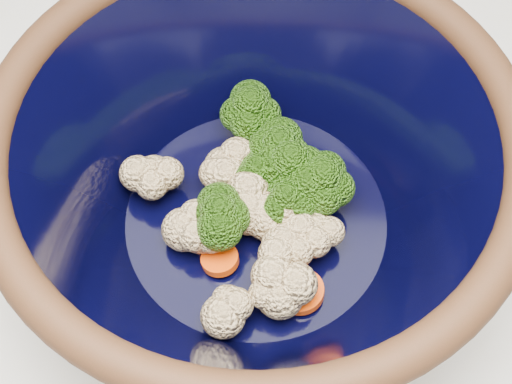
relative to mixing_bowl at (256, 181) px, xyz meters
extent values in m
cylinder|color=black|center=(0.00, 0.00, -0.07)|extent=(0.20, 0.20, 0.01)
torus|color=black|center=(0.00, 0.00, 0.05)|extent=(0.33, 0.33, 0.02)
cylinder|color=black|center=(0.00, 0.00, -0.05)|extent=(0.18, 0.18, 0.00)
cylinder|color=#608442|center=(0.01, 0.04, -0.04)|extent=(0.01, 0.01, 0.02)
ellipsoid|color=#346112|center=(0.01, 0.04, -0.02)|extent=(0.04, 0.04, 0.03)
cylinder|color=#608442|center=(0.02, 0.00, -0.04)|extent=(0.01, 0.01, 0.02)
ellipsoid|color=#346112|center=(0.02, 0.00, -0.02)|extent=(0.04, 0.04, 0.03)
cylinder|color=#608442|center=(0.04, 0.01, -0.04)|extent=(0.01, 0.01, 0.02)
ellipsoid|color=#346112|center=(0.04, 0.01, -0.01)|extent=(0.04, 0.04, 0.04)
cylinder|color=#608442|center=(0.02, 0.03, -0.04)|extent=(0.01, 0.01, 0.02)
ellipsoid|color=#346112|center=(0.02, 0.03, -0.01)|extent=(0.04, 0.04, 0.04)
cylinder|color=#608442|center=(-0.02, -0.02, -0.04)|extent=(0.01, 0.01, 0.02)
ellipsoid|color=#346112|center=(-0.02, -0.02, -0.02)|extent=(0.04, 0.04, 0.03)
cylinder|color=#608442|center=(-0.01, 0.07, -0.04)|extent=(0.01, 0.01, 0.02)
ellipsoid|color=#346112|center=(-0.01, 0.07, -0.01)|extent=(0.04, 0.04, 0.04)
cylinder|color=#608442|center=(0.00, 0.02, -0.04)|extent=(0.01, 0.01, 0.02)
ellipsoid|color=#346112|center=(0.00, 0.02, -0.02)|extent=(0.03, 0.03, 0.03)
sphere|color=beige|center=(-0.05, -0.02, -0.03)|extent=(0.03, 0.03, 0.03)
sphere|color=beige|center=(-0.02, 0.03, -0.03)|extent=(0.03, 0.03, 0.03)
sphere|color=beige|center=(0.01, -0.01, -0.03)|extent=(0.03, 0.03, 0.03)
sphere|color=beige|center=(0.02, -0.03, -0.03)|extent=(0.03, 0.03, 0.03)
sphere|color=beige|center=(0.02, -0.01, -0.04)|extent=(0.03, 0.03, 0.03)
sphere|color=beige|center=(-0.01, -0.08, -0.03)|extent=(0.03, 0.03, 0.03)
sphere|color=beige|center=(0.02, -0.06, -0.03)|extent=(0.03, 0.03, 0.03)
sphere|color=beige|center=(0.04, -0.02, -0.03)|extent=(0.03, 0.03, 0.03)
sphere|color=beige|center=(0.00, 0.00, -0.03)|extent=(0.03, 0.03, 0.03)
sphere|color=beige|center=(-0.04, -0.02, -0.03)|extent=(0.03, 0.03, 0.03)
sphere|color=beige|center=(-0.07, 0.02, -0.03)|extent=(0.03, 0.03, 0.03)
cylinder|color=#E53E09|center=(-0.01, 0.00, -0.04)|extent=(0.03, 0.03, 0.01)
cylinder|color=#E53E09|center=(0.03, 0.03, -0.04)|extent=(0.03, 0.03, 0.01)
cylinder|color=#E53E09|center=(-0.02, -0.04, -0.04)|extent=(0.03, 0.03, 0.01)
cylinder|color=#E53E09|center=(0.03, -0.06, -0.04)|extent=(0.03, 0.03, 0.01)
cylinder|color=#E53E09|center=(-0.01, 0.02, -0.04)|extent=(0.03, 0.03, 0.01)
camera|label=1|loc=(0.02, -0.25, 0.39)|focal=50.00mm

